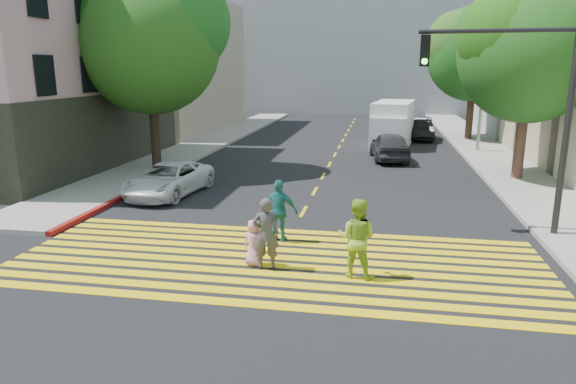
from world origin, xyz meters
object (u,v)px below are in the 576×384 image
(pedestrian_woman, at_px, (357,238))
(tree_right_far, at_px, (477,48))
(white_sedan, at_px, (169,179))
(traffic_signal, at_px, (526,97))
(pedestrian_extra, at_px, (279,211))
(dark_car_parked, at_px, (419,129))
(white_van, at_px, (392,125))
(pedestrian_child, at_px, (254,243))
(tree_left, at_px, (151,36))
(tree_right_near, at_px, (532,45))
(pedestrian_man, at_px, (266,234))
(silver_car, at_px, (395,124))
(dark_car_near, at_px, (390,146))

(pedestrian_woman, bearing_deg, tree_right_far, -92.96)
(white_sedan, distance_m, traffic_signal, 12.65)
(pedestrian_extra, distance_m, white_sedan, 7.00)
(pedestrian_extra, xyz_separation_m, dark_car_parked, (5.31, 22.66, -0.16))
(white_van, bearing_deg, pedestrian_extra, -92.65)
(pedestrian_woman, height_order, pedestrian_child, pedestrian_woman)
(tree_left, xyz_separation_m, pedestrian_extra, (7.67, -9.14, -5.28))
(pedestrian_child, xyz_separation_m, dark_car_parked, (5.58, 24.54, 0.14))
(tree_right_near, xyz_separation_m, pedestrian_extra, (-8.67, -9.75, -4.82))
(pedestrian_woman, bearing_deg, pedestrian_extra, -32.04)
(pedestrian_man, bearing_deg, tree_right_far, -121.40)
(tree_right_near, height_order, dark_car_parked, tree_right_near)
(tree_left, bearing_deg, pedestrian_extra, -50.01)
(white_van, bearing_deg, dark_car_parked, 68.24)
(tree_left, height_order, silver_car, tree_left)
(tree_right_near, relative_size, pedestrian_child, 7.15)
(dark_car_near, distance_m, traffic_signal, 13.12)
(silver_car, relative_size, traffic_signal, 0.68)
(pedestrian_woman, xyz_separation_m, pedestrian_extra, (-2.25, 2.13, -0.05))
(tree_right_far, distance_m, white_van, 7.77)
(tree_left, bearing_deg, white_van, 42.40)
(pedestrian_child, bearing_deg, silver_car, -83.04)
(pedestrian_woman, bearing_deg, silver_car, -81.54)
(pedestrian_man, bearing_deg, tree_left, -67.54)
(pedestrian_child, bearing_deg, dark_car_near, -87.42)
(tree_right_far, height_order, pedestrian_man, tree_right_far)
(pedestrian_extra, relative_size, white_sedan, 0.40)
(tree_left, height_order, pedestrian_extra, tree_left)
(white_van, height_order, traffic_signal, traffic_signal)
(tree_right_near, xyz_separation_m, dark_car_parked, (-3.35, 12.91, -4.98))
(white_sedan, bearing_deg, dark_car_parked, 66.23)
(tree_right_far, distance_m, pedestrian_extra, 24.74)
(pedestrian_child, xyz_separation_m, traffic_signal, (6.86, 3.64, 3.40))
(white_sedan, relative_size, silver_car, 1.06)
(tree_right_near, distance_m, dark_car_near, 8.51)
(tree_left, distance_m, tree_right_near, 16.35)
(tree_right_near, bearing_deg, tree_left, -177.87)
(white_van, bearing_deg, silver_car, 94.75)
(white_sedan, distance_m, white_van, 17.03)
(pedestrian_woman, xyz_separation_m, pedestrian_child, (-2.51, 0.25, -0.35))
(pedestrian_man, bearing_deg, white_van, -111.21)
(tree_right_near, relative_size, pedestrian_woman, 4.48)
(pedestrian_woman, relative_size, pedestrian_child, 1.60)
(dark_car_parked, relative_size, white_van, 0.74)
(pedestrian_man, height_order, pedestrian_child, pedestrian_man)
(pedestrian_man, xyz_separation_m, white_sedan, (-5.32, 6.65, -0.27))
(pedestrian_woman, relative_size, traffic_signal, 0.31)
(silver_car, distance_m, dark_car_parked, 4.67)
(pedestrian_woman, relative_size, white_van, 0.31)
(traffic_signal, bearing_deg, silver_car, 98.93)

